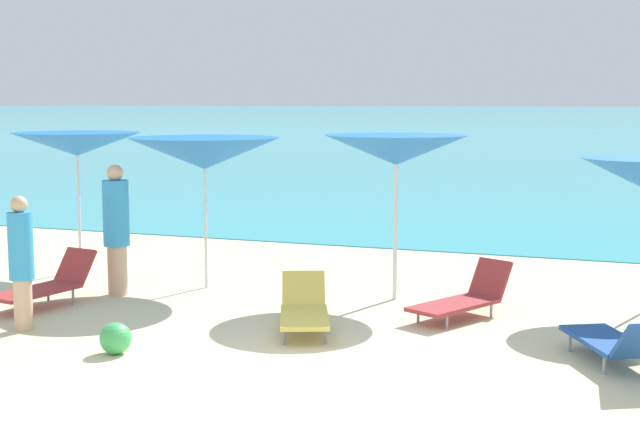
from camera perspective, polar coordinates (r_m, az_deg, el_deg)
The scene contains 11 objects.
ground_plane at distance 18.37m, azimuth 10.49°, elevation -2.06°, with size 50.00×100.00×0.30m, color beige.
umbrella_0 at distance 14.88m, azimuth -15.16°, elevation 4.25°, with size 2.25×2.25×2.25m.
umbrella_1 at distance 13.24m, azimuth -7.34°, elevation 3.80°, with size 2.39×2.39×2.23m.
umbrella_2 at distance 12.38m, azimuth 4.84°, elevation 4.01°, with size 2.18×2.18×2.29m.
lounge_chair_0 at distance 11.66m, azimuth 9.11°, elevation -5.28°, with size 1.16×1.62×0.68m.
lounge_chair_2 at distance 12.67m, azimuth -16.96°, elevation -4.31°, with size 0.80×1.61×0.70m.
lounge_chair_3 at distance 9.89m, azimuth 18.30°, elevation -7.67°, with size 1.25×1.70×0.66m.
lounge_chair_4 at distance 10.85m, azimuth -1.01°, elevation -6.06°, with size 1.08×1.60×0.61m.
beachgoer_0 at distance 11.35m, azimuth -18.40°, elevation -2.77°, with size 0.30×0.30×1.63m.
beachgoer_2 at distance 13.04m, azimuth -12.78°, elevation -0.82°, with size 0.37×0.37×1.86m.
beach_ball at distance 10.17m, azimuth -12.83°, elevation -7.72°, with size 0.35×0.35×0.35m, color #3FB259.
Camera 1 is at (3.12, -7.87, 2.75)m, focal length 50.52 mm.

